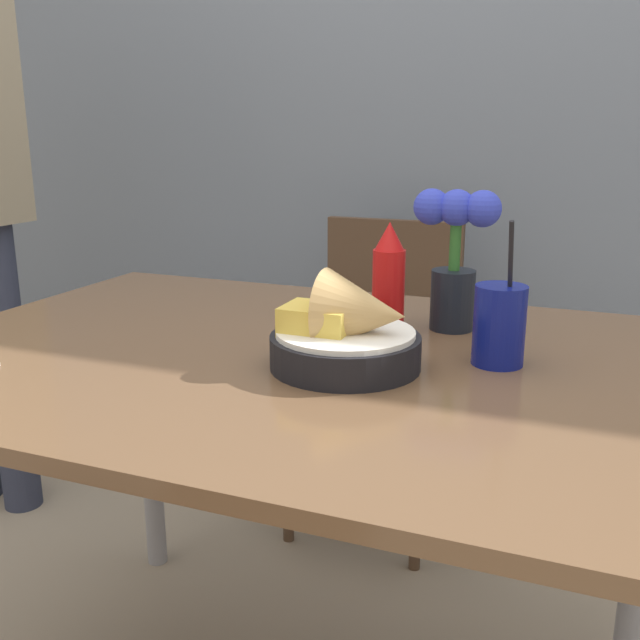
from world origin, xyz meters
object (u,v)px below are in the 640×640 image
Objects in this scene: food_basket at (350,334)px; drink_cup at (499,328)px; ketchup_bottle at (389,279)px; flower_vase at (455,251)px; chair_far_window at (383,345)px.

drink_cup is at bearing 26.47° from food_basket.
drink_cup is at bearing -29.12° from ketchup_bottle.
ketchup_bottle is 0.86× the size of drink_cup.
flower_vase reaches higher than drink_cup.
ketchup_bottle reaches higher than chair_far_window.
drink_cup reaches higher than chair_far_window.
ketchup_bottle is 0.13m from flower_vase.
ketchup_bottle is (-0.01, 0.22, 0.04)m from food_basket.
drink_cup reaches higher than ketchup_bottle.
ketchup_bottle is at bearing 150.88° from drink_cup.
food_basket reaches higher than chair_far_window.
flower_vase is at bearing 70.16° from food_basket.
flower_vase is at bearing 27.65° from ketchup_bottle.
flower_vase is (-0.10, 0.17, 0.08)m from drink_cup.
flower_vase is at bearing -64.23° from chair_far_window.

